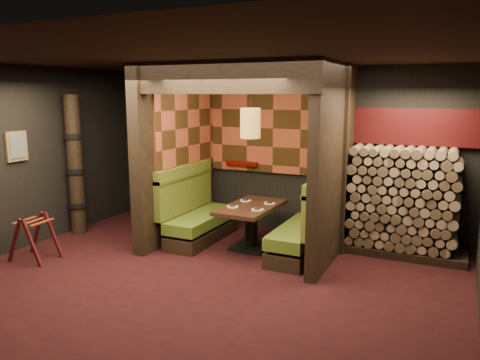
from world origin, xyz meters
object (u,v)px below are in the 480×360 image
pendant_lamp (250,123)px  totem_column (75,166)px  booth_bench_left (197,216)px  booth_bench_right (306,230)px  firewood_stack (408,202)px  luggage_rack (34,236)px  dining_table (251,220)px

pendant_lamp → totem_column: pendant_lamp is taller
booth_bench_left → booth_bench_right: (1.89, 0.00, 0.00)m
pendant_lamp → totem_column: (-3.10, -0.45, -0.79)m
booth_bench_left → firewood_stack: 3.35m
booth_bench_left → firewood_stack: (3.25, 0.70, 0.42)m
luggage_rack → totem_column: bearing=107.8°
totem_column → firewood_stack: bearing=13.2°
dining_table → luggage_rack: bearing=-146.0°
booth_bench_right → pendant_lamp: bearing=-173.3°
luggage_rack → booth_bench_right: bearing=27.6°
booth_bench_left → booth_bench_right: size_ratio=1.00×
booth_bench_left → totem_column: 2.30m
booth_bench_left → firewood_stack: bearing=12.2°
luggage_rack → firewood_stack: 5.56m
luggage_rack → totem_column: size_ratio=0.30×
booth_bench_left → luggage_rack: bearing=-131.9°
booth_bench_right → dining_table: (-0.88, -0.05, 0.07)m
dining_table → totem_column: bearing=-170.9°
booth_bench_left → luggage_rack: size_ratio=2.24×
luggage_rack → booth_bench_left: bearing=48.1°
totem_column → pendant_lamp: bearing=8.2°
luggage_rack → totem_column: (-0.42, 1.31, 0.83)m
firewood_stack → booth_bench_right: bearing=-152.7°
dining_table → booth_bench_right: bearing=3.4°
booth_bench_right → luggage_rack: bearing=-152.4°
pendant_lamp → totem_column: size_ratio=0.46×
totem_column → dining_table: bearing=9.1°
dining_table → firewood_stack: bearing=18.6°
booth_bench_right → dining_table: 0.88m
pendant_lamp → firewood_stack: size_ratio=0.63×
booth_bench_left → totem_column: totem_column is taller
totem_column → booth_bench_left: bearing=14.8°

